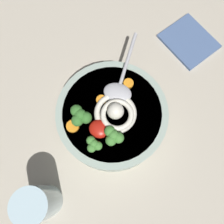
% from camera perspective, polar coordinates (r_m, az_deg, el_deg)
% --- Properties ---
extents(table_slab, '(1.25, 1.25, 0.03)m').
position_cam_1_polar(table_slab, '(0.58, -4.08, -3.62)').
color(table_slab, '#BCB29E').
rests_on(table_slab, ground).
extents(soup_bowl, '(0.24, 0.24, 0.07)m').
position_cam_1_polar(soup_bowl, '(0.53, 0.00, -1.02)').
color(soup_bowl, '#9EB2A3').
rests_on(soup_bowl, table_slab).
extents(noodle_pile, '(0.10, 0.10, 0.04)m').
position_cam_1_polar(noodle_pile, '(0.49, 0.92, -0.26)').
color(noodle_pile, silver).
rests_on(noodle_pile, soup_bowl).
extents(soup_spoon, '(0.07, 0.18, 0.02)m').
position_cam_1_polar(soup_spoon, '(0.51, 1.76, 5.98)').
color(soup_spoon, '#B7B7BC').
rests_on(soup_spoon, soup_bowl).
extents(chili_sauce_dollop, '(0.04, 0.04, 0.02)m').
position_cam_1_polar(chili_sauce_dollop, '(0.48, -3.05, -4.02)').
color(chili_sauce_dollop, '#B2190F').
rests_on(chili_sauce_dollop, soup_bowl).
extents(broccoli_floret_beside_noodles, '(0.04, 0.04, 0.03)m').
position_cam_1_polar(broccoli_floret_beside_noodles, '(0.47, 0.27, -5.74)').
color(broccoli_floret_beside_noodles, '#7A9E60').
rests_on(broccoli_floret_beside_noodles, soup_bowl).
extents(broccoli_floret_beside_chili, '(0.05, 0.04, 0.04)m').
position_cam_1_polar(broccoli_floret_beside_chili, '(0.48, -7.59, -0.92)').
color(broccoli_floret_beside_chili, '#7A9E60').
rests_on(broccoli_floret_beside_chili, soup_bowl).
extents(broccoli_floret_left, '(0.03, 0.03, 0.03)m').
position_cam_1_polar(broccoli_floret_left, '(0.47, -4.40, -7.67)').
color(broccoli_floret_left, '#7A9E60').
rests_on(broccoli_floret_left, soup_bowl).
extents(carrot_slice_center, '(0.03, 0.03, 0.01)m').
position_cam_1_polar(carrot_slice_center, '(0.50, -9.30, -3.34)').
color(carrot_slice_center, orange).
rests_on(carrot_slice_center, soup_bowl).
extents(carrot_slice_extra_a, '(0.02, 0.02, 0.01)m').
position_cam_1_polar(carrot_slice_extra_a, '(0.52, 3.90, 6.76)').
color(carrot_slice_extra_a, orange).
rests_on(carrot_slice_extra_a, soup_bowl).
extents(carrot_slice_near_spoon, '(0.02, 0.02, 0.01)m').
position_cam_1_polar(carrot_slice_near_spoon, '(0.51, -2.92, 3.03)').
color(carrot_slice_near_spoon, orange).
rests_on(carrot_slice_near_spoon, soup_bowl).
extents(drinking_glass, '(0.07, 0.07, 0.13)m').
position_cam_1_polar(drinking_glass, '(0.51, -16.94, -20.05)').
color(drinking_glass, silver).
rests_on(drinking_glass, table_slab).
extents(folded_napkin, '(0.16, 0.16, 0.01)m').
position_cam_1_polar(folded_napkin, '(0.68, 17.76, 15.70)').
color(folded_napkin, '#4C6693').
rests_on(folded_napkin, table_slab).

